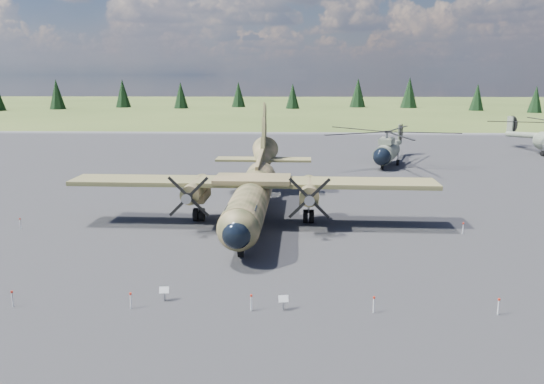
{
  "coord_description": "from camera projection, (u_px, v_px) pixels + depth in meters",
  "views": [
    {
      "loc": [
        3.94,
        -37.72,
        11.39
      ],
      "look_at": [
        2.43,
        2.0,
        2.59
      ],
      "focal_mm": 35.0,
      "sensor_mm": 36.0,
      "label": 1
    }
  ],
  "objects": [
    {
      "name": "ground",
      "position": [
        238.0,
        231.0,
        39.41
      ],
      "size": [
        500.0,
        500.0,
        0.0
      ],
      "primitive_type": "plane",
      "color": "#56622B",
      "rests_on": "ground"
    },
    {
      "name": "info_placard_right",
      "position": [
        283.0,
        300.0,
        26.15
      ],
      "size": [
        0.52,
        0.29,
        0.77
      ],
      "rotation": [
        0.0,
        0.0,
        0.17
      ],
      "color": "gray",
      "rests_on": "ground"
    },
    {
      "name": "helicopter_near",
      "position": [
        387.0,
        141.0,
        66.97
      ],
      "size": [
        22.81,
        22.82,
        4.56
      ],
      "rotation": [
        0.0,
        0.0,
        -0.33
      ],
      "color": "gray",
      "rests_on": "ground"
    },
    {
      "name": "treeline",
      "position": [
        159.0,
        161.0,
        41.31
      ],
      "size": [
        329.11,
        319.26,
        10.98
      ],
      "color": "black",
      "rests_on": "ground"
    },
    {
      "name": "barrier_fence",
      "position": [
        232.0,
        225.0,
        39.24
      ],
      "size": [
        33.12,
        29.62,
        0.85
      ],
      "color": "silver",
      "rests_on": "ground"
    },
    {
      "name": "apron",
      "position": [
        249.0,
        200.0,
        49.17
      ],
      "size": [
        120.0,
        120.0,
        0.04
      ],
      "primitive_type": "cube",
      "color": "#525257",
      "rests_on": "ground"
    },
    {
      "name": "info_placard_left",
      "position": [
        164.0,
        291.0,
        27.22
      ],
      "size": [
        0.5,
        0.24,
        0.77
      ],
      "rotation": [
        0.0,
        0.0,
        0.07
      ],
      "color": "gray",
      "rests_on": "ground"
    },
    {
      "name": "transport_plane",
      "position": [
        254.0,
        188.0,
        41.93
      ],
      "size": [
        28.11,
        25.57,
        9.29
      ],
      "rotation": [
        0.0,
        0.0,
        -0.02
      ],
      "color": "#2F351D",
      "rests_on": "ground"
    }
  ]
}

